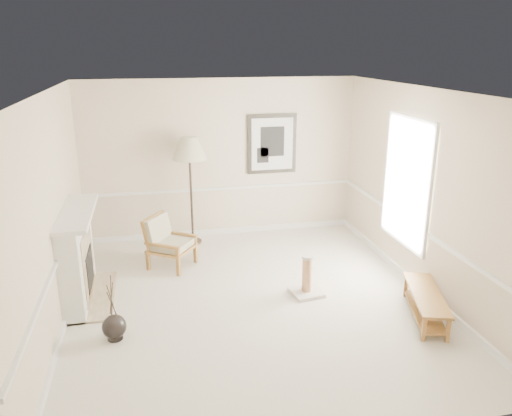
# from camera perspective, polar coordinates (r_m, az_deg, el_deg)

# --- Properties ---
(ground) EXTENTS (5.50, 5.50, 0.00)m
(ground) POSITION_cam_1_polar(r_m,az_deg,el_deg) (7.15, -0.49, -10.60)
(ground) COLOR silver
(ground) RESTS_ON ground
(room) EXTENTS (5.04, 5.54, 2.92)m
(room) POSITION_cam_1_polar(r_m,az_deg,el_deg) (6.57, 0.51, 4.28)
(room) COLOR beige
(room) RESTS_ON ground
(fireplace) EXTENTS (0.64, 1.64, 1.31)m
(fireplace) POSITION_cam_1_polar(r_m,az_deg,el_deg) (7.38, -19.70, -5.27)
(fireplace) COLOR white
(fireplace) RESTS_ON ground
(floor_vase) EXTENTS (0.30, 0.30, 0.87)m
(floor_vase) POSITION_cam_1_polar(r_m,az_deg,el_deg) (6.49, -15.89, -12.99)
(floor_vase) COLOR black
(floor_vase) RESTS_ON ground
(armchair) EXTENTS (0.90, 0.89, 0.83)m
(armchair) POSITION_cam_1_polar(r_m,az_deg,el_deg) (8.20, -10.22, -3.58)
(armchair) COLOR olive
(armchair) RESTS_ON ground
(floor_lamp) EXTENTS (0.70, 0.70, 1.94)m
(floor_lamp) POSITION_cam_1_polar(r_m,az_deg,el_deg) (8.75, -7.62, 6.45)
(floor_lamp) COLOR black
(floor_lamp) RESTS_ON ground
(bench) EXTENTS (0.73, 1.30, 0.36)m
(bench) POSITION_cam_1_polar(r_m,az_deg,el_deg) (7.02, 18.84, -10.04)
(bench) COLOR olive
(bench) RESTS_ON ground
(scratching_post) EXTENTS (0.48, 0.48, 0.60)m
(scratching_post) POSITION_cam_1_polar(r_m,az_deg,el_deg) (7.29, 5.81, -8.44)
(scratching_post) COLOR beige
(scratching_post) RESTS_ON ground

